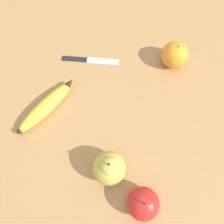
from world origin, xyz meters
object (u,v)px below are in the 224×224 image
at_px(orange, 175,55).
at_px(apple, 143,204).
at_px(banana, 47,106).
at_px(pear, 109,168).
at_px(paring_knife, 88,60).

height_order(orange, apple, apple).
bearing_deg(banana, pear, -93.75).
xyz_separation_m(orange, paring_knife, (-0.04, 0.27, -0.04)).
bearing_deg(pear, orange, -19.71).
bearing_deg(banana, orange, -26.11).
height_order(banana, paring_knife, banana).
height_order(banana, orange, orange).
distance_m(banana, pear, 0.25).
relative_size(orange, paring_knife, 0.44).
distance_m(pear, apple, 0.11).
bearing_deg(banana, apple, -94.04).
bearing_deg(orange, paring_knife, 98.71).
relative_size(orange, pear, 0.79).
relative_size(orange, apple, 0.98).
bearing_deg(pear, paring_knife, 22.10).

